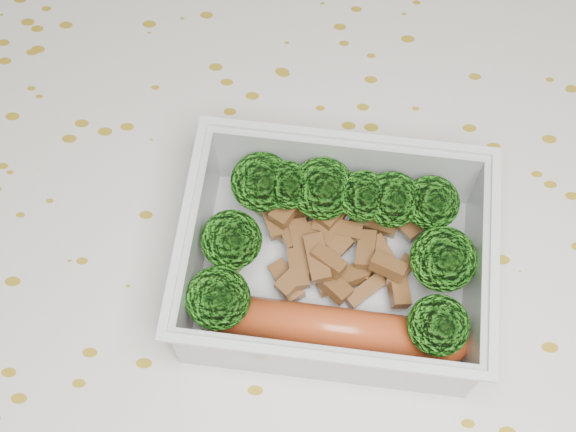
{
  "coord_description": "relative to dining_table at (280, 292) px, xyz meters",
  "views": [
    {
      "loc": [
        0.02,
        -0.2,
        1.22
      ],
      "look_at": [
        0.01,
        0.01,
        0.78
      ],
      "focal_mm": 50.0,
      "sensor_mm": 36.0,
      "label": 1
    }
  ],
  "objects": [
    {
      "name": "broccoli_florets",
      "position": [
        0.03,
        -0.01,
        0.13
      ],
      "size": [
        0.16,
        0.12,
        0.05
      ],
      "color": "#608C3F",
      "rests_on": "lunch_container"
    },
    {
      "name": "tablecloth",
      "position": [
        0.0,
        0.0,
        0.05
      ],
      "size": [
        1.46,
        0.96,
        0.19
      ],
      "color": "silver",
      "rests_on": "dining_table"
    },
    {
      "name": "meat_pile",
      "position": [
        0.03,
        -0.01,
        0.11
      ],
      "size": [
        0.1,
        0.07,
        0.03
      ],
      "color": "brown",
      "rests_on": "lunch_container"
    },
    {
      "name": "lunch_container",
      "position": [
        0.03,
        -0.02,
        0.11
      ],
      "size": [
        0.18,
        0.15,
        0.06
      ],
      "color": "silver",
      "rests_on": "tablecloth"
    },
    {
      "name": "sausage",
      "position": [
        0.04,
        -0.06,
        0.11
      ],
      "size": [
        0.15,
        0.03,
        0.02
      ],
      "color": "#AB401B",
      "rests_on": "lunch_container"
    },
    {
      "name": "dining_table",
      "position": [
        0.0,
        0.0,
        0.0
      ],
      "size": [
        1.4,
        0.9,
        0.75
      ],
      "color": "brown",
      "rests_on": "ground"
    }
  ]
}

